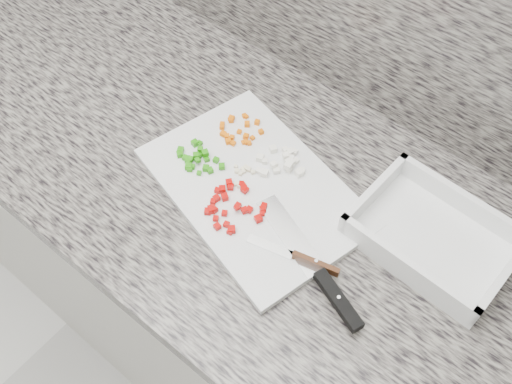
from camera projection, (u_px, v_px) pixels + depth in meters
cabinet at (228, 273)px, 1.46m from camera, size 3.92×0.62×0.86m
countertop at (219, 165)px, 1.10m from camera, size 3.96×0.64×0.04m
cutting_board at (254, 188)px, 1.03m from camera, size 0.46×0.36×0.01m
carrot_pile at (238, 131)px, 1.10m from camera, size 0.08×0.09×0.01m
onion_pile at (284, 162)px, 1.05m from camera, size 0.09×0.09×0.02m
green_pepper_pile at (197, 158)px, 1.05m from camera, size 0.10×0.07×0.02m
red_pepper_pile at (232, 204)px, 1.00m from camera, size 0.11×0.11×0.02m
garlic_pile at (241, 176)px, 1.03m from camera, size 0.05×0.06×0.01m
chef_knife at (321, 276)px, 0.91m from camera, size 0.27×0.13×0.02m
paring_knife at (304, 259)px, 0.93m from camera, size 0.16×0.05×0.02m
tray at (433, 237)px, 0.96m from camera, size 0.27×0.20×0.05m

